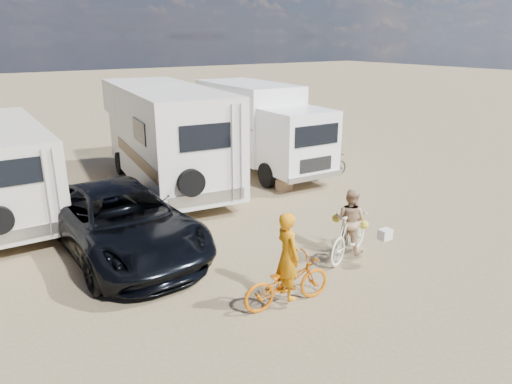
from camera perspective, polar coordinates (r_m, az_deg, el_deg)
ground at (r=11.27m, az=4.74°, el=-8.24°), size 140.00×140.00×0.00m
rv_main at (r=16.50m, az=-10.79°, el=6.40°), size 3.62×7.99×3.44m
rv_left at (r=15.29m, az=-28.36°, el=2.13°), size 2.46×6.74×2.70m
box_truck at (r=18.39m, az=0.66°, el=7.67°), size 2.67×6.94×3.29m
dark_suv at (r=11.83m, az=-15.91°, el=-3.36°), size 2.83×5.85×1.60m
bike_man at (r=9.35m, az=3.76°, el=-10.75°), size 1.93×0.86×0.98m
bike_woman at (r=11.38m, az=11.15°, el=-5.15°), size 1.94×1.18×1.13m
rider_man at (r=9.17m, az=3.81°, el=-8.66°), size 0.49×0.68×1.74m
rider_woman at (r=11.30m, az=11.21°, el=-4.22°), size 0.81×0.90×1.53m
bike_parked at (r=17.82m, az=8.85°, el=3.12°), size 1.67×0.61×0.87m
cooler at (r=12.45m, az=-11.94°, el=-4.70°), size 0.68×0.54×0.49m
crate at (r=16.20m, az=3.43°, el=0.81°), size 0.48×0.48×0.35m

